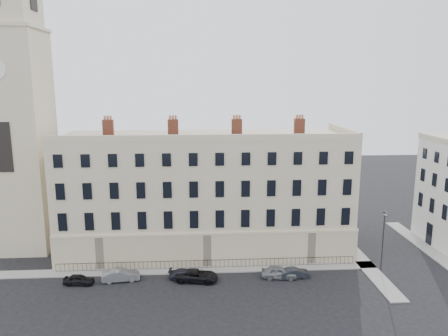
{
  "coord_description": "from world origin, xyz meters",
  "views": [
    {
      "loc": [
        -7.14,
        -42.69,
        21.97
      ],
      "look_at": [
        -3.74,
        10.0,
        11.14
      ],
      "focal_mm": 35.0,
      "sensor_mm": 36.0,
      "label": 1
    }
  ],
  "objects_px": {
    "car_b": "(121,275)",
    "streetlamp": "(383,238)",
    "car_c": "(186,275)",
    "car_f": "(295,273)",
    "car_e": "(279,272)",
    "car_a": "(79,280)",
    "car_d": "(197,276)"
  },
  "relations": [
    {
      "from": "car_c",
      "to": "car_e",
      "type": "height_order",
      "value": "car_e"
    },
    {
      "from": "car_f",
      "to": "streetlamp",
      "type": "relative_size",
      "value": 0.47
    },
    {
      "from": "car_e",
      "to": "streetlamp",
      "type": "xyz_separation_m",
      "value": [
        12.1,
        0.89,
        3.38
      ]
    },
    {
      "from": "car_d",
      "to": "car_c",
      "type": "bearing_deg",
      "value": 76.1
    },
    {
      "from": "car_a",
      "to": "car_e",
      "type": "bearing_deg",
      "value": -85.09
    },
    {
      "from": "car_c",
      "to": "car_d",
      "type": "height_order",
      "value": "car_d"
    },
    {
      "from": "car_c",
      "to": "streetlamp",
      "type": "height_order",
      "value": "streetlamp"
    },
    {
      "from": "car_c",
      "to": "car_f",
      "type": "bearing_deg",
      "value": -83.35
    },
    {
      "from": "streetlamp",
      "to": "car_e",
      "type": "bearing_deg",
      "value": 162.76
    },
    {
      "from": "car_d",
      "to": "streetlamp",
      "type": "xyz_separation_m",
      "value": [
        21.3,
        1.06,
        3.41
      ]
    },
    {
      "from": "car_d",
      "to": "car_f",
      "type": "xyz_separation_m",
      "value": [
        10.97,
        0.09,
        -0.08
      ]
    },
    {
      "from": "car_b",
      "to": "car_c",
      "type": "xyz_separation_m",
      "value": [
        7.18,
        -0.08,
        -0.12
      ]
    },
    {
      "from": "streetlamp",
      "to": "car_b",
      "type": "bearing_deg",
      "value": 159.44
    },
    {
      "from": "car_a",
      "to": "car_f",
      "type": "height_order",
      "value": "car_f"
    },
    {
      "from": "car_e",
      "to": "streetlamp",
      "type": "height_order",
      "value": "streetlamp"
    },
    {
      "from": "car_f",
      "to": "car_a",
      "type": "bearing_deg",
      "value": 83.23
    },
    {
      "from": "car_b",
      "to": "car_d",
      "type": "bearing_deg",
      "value": -102.05
    },
    {
      "from": "car_c",
      "to": "car_a",
      "type": "bearing_deg",
      "value": 101.19
    },
    {
      "from": "car_a",
      "to": "car_f",
      "type": "bearing_deg",
      "value": -85.31
    },
    {
      "from": "car_a",
      "to": "car_b",
      "type": "relative_size",
      "value": 0.8
    },
    {
      "from": "car_a",
      "to": "car_f",
      "type": "xyz_separation_m",
      "value": [
        23.78,
        0.09,
        0.01
      ]
    },
    {
      "from": "car_d",
      "to": "car_f",
      "type": "relative_size",
      "value": 1.35
    },
    {
      "from": "car_a",
      "to": "car_e",
      "type": "relative_size",
      "value": 0.83
    },
    {
      "from": "car_a",
      "to": "car_c",
      "type": "distance_m",
      "value": 11.6
    },
    {
      "from": "car_b",
      "to": "streetlamp",
      "type": "distance_m",
      "value": 29.9
    },
    {
      "from": "car_a",
      "to": "streetlamp",
      "type": "relative_size",
      "value": 0.45
    },
    {
      "from": "car_b",
      "to": "streetlamp",
      "type": "bearing_deg",
      "value": -97.13
    },
    {
      "from": "car_b",
      "to": "car_e",
      "type": "relative_size",
      "value": 1.03
    },
    {
      "from": "car_b",
      "to": "car_e",
      "type": "xyz_separation_m",
      "value": [
        17.61,
        -0.43,
        0.0
      ]
    },
    {
      "from": "car_a",
      "to": "car_b",
      "type": "xyz_separation_m",
      "value": [
        4.4,
        0.59,
        0.12
      ]
    },
    {
      "from": "car_a",
      "to": "car_c",
      "type": "bearing_deg",
      "value": -82.98
    },
    {
      "from": "car_d",
      "to": "streetlamp",
      "type": "bearing_deg",
      "value": -78.29
    }
  ]
}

